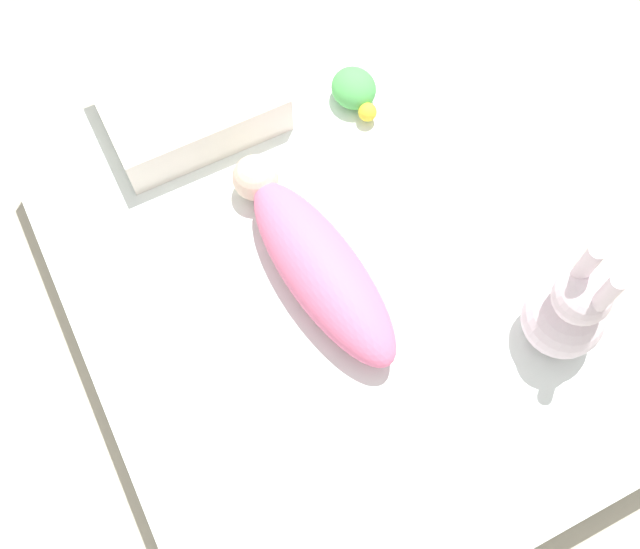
{
  "coord_description": "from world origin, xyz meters",
  "views": [
    {
      "loc": [
        0.56,
        -0.27,
        1.71
      ],
      "look_at": [
        0.0,
        0.01,
        0.26
      ],
      "focal_mm": 42.0,
      "sensor_mm": 36.0,
      "label": 1
    }
  ],
  "objects_px": {
    "turtle_plush": "(355,90)",
    "bunny_plush": "(568,312)",
    "pillow": "(187,98)",
    "swaddled_baby": "(315,261)"
  },
  "relations": [
    {
      "from": "turtle_plush",
      "to": "bunny_plush",
      "type": "bearing_deg",
      "value": 7.67
    },
    {
      "from": "pillow",
      "to": "bunny_plush",
      "type": "distance_m",
      "value": 0.97
    },
    {
      "from": "swaddled_baby",
      "to": "pillow",
      "type": "bearing_deg",
      "value": 2.52
    },
    {
      "from": "pillow",
      "to": "swaddled_baby",
      "type": "bearing_deg",
      "value": 8.74
    },
    {
      "from": "turtle_plush",
      "to": "swaddled_baby",
      "type": "bearing_deg",
      "value": -38.23
    },
    {
      "from": "swaddled_baby",
      "to": "pillow",
      "type": "distance_m",
      "value": 0.52
    },
    {
      "from": "swaddled_baby",
      "to": "bunny_plush",
      "type": "distance_m",
      "value": 0.52
    },
    {
      "from": "swaddled_baby",
      "to": "turtle_plush",
      "type": "bearing_deg",
      "value": -44.45
    },
    {
      "from": "swaddled_baby",
      "to": "bunny_plush",
      "type": "height_order",
      "value": "bunny_plush"
    },
    {
      "from": "swaddled_baby",
      "to": "turtle_plush",
      "type": "relative_size",
      "value": 3.86
    }
  ]
}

